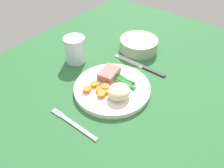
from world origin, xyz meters
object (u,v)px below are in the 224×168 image
dinner_plate (112,88)px  fork (74,124)px  knife (140,66)px  salad_bowl (139,44)px  meat_portion (109,74)px  water_glass (75,51)px

dinner_plate → fork: size_ratio=1.42×
knife → dinner_plate: bearing=178.5°
fork → salad_bowl: bearing=10.4°
meat_portion → salad_bowl: 21.38cm
knife → water_glass: bearing=118.4°
water_glass → meat_portion: bearing=-95.2°
fork → knife: size_ratio=0.81×
dinner_plate → fork: 16.94cm
meat_portion → fork: 20.68cm
water_glass → salad_bowl: size_ratio=0.64×
dinner_plate → salad_bowl: bearing=14.2°
salad_bowl → meat_portion: bearing=-173.4°
dinner_plate → meat_portion: 5.31cm
knife → salad_bowl: size_ratio=1.42×
fork → knife: (32.94, -0.03, -0.00)cm
dinner_plate → water_glass: size_ratio=2.55×
meat_portion → salad_bowl: (21.24, 2.44, -0.22)cm
knife → fork: bearing=179.4°
fork → water_glass: size_ratio=1.79×
dinner_plate → meat_portion: size_ratio=3.28×
meat_portion → water_glass: water_glass is taller
knife → salad_bowl: (8.41, 6.45, 2.43)cm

